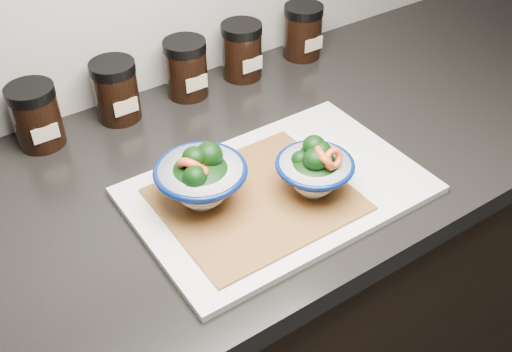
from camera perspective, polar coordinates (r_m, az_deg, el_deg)
cabinet at (r=1.38m, az=1.54°, el=-13.12°), size 3.43×0.58×0.86m
countertop at (r=1.05m, az=1.96°, el=1.88°), size 3.50×0.60×0.04m
cutting_board at (r=0.94m, az=2.10°, el=-1.35°), size 0.45×0.30×0.01m
bamboo_mat at (r=0.92m, az=0.00°, el=-2.22°), size 0.28×0.24×0.00m
bowl_left at (r=0.89m, az=-5.26°, el=-0.21°), size 0.14×0.14×0.10m
bowl_right at (r=0.91m, az=5.60°, el=0.60°), size 0.12×0.12×0.09m
spice_jar_a at (r=1.08m, az=-20.20°, el=5.39°), size 0.08×0.08×0.11m
spice_jar_b at (r=1.12m, az=-13.19°, el=7.92°), size 0.08×0.08×0.11m
spice_jar_c at (r=1.17m, az=-6.65°, el=10.16°), size 0.08×0.08×0.11m
spice_jar_d at (r=1.22m, az=-1.36°, el=11.85°), size 0.08×0.08×0.11m
spice_jar_e at (r=1.30m, az=4.47°, el=13.58°), size 0.08×0.08×0.11m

